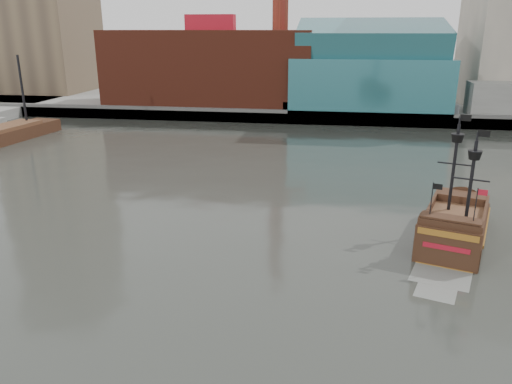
# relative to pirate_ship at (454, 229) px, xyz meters

# --- Properties ---
(ground) EXTENTS (400.00, 400.00, 0.00)m
(ground) POSITION_rel_pirate_ship_xyz_m (-14.48, -9.66, -1.02)
(ground) COLOR #272A25
(ground) RESTS_ON ground
(promenade_far) EXTENTS (220.00, 60.00, 2.00)m
(promenade_far) POSITION_rel_pirate_ship_xyz_m (-14.48, 82.34, -0.02)
(promenade_far) COLOR slate
(promenade_far) RESTS_ON ground
(seawall) EXTENTS (220.00, 1.00, 2.60)m
(seawall) POSITION_rel_pirate_ship_xyz_m (-14.48, 52.84, 0.28)
(seawall) COLOR #4C4C49
(seawall) RESTS_ON ground
(pirate_ship) EXTENTS (8.82, 15.72, 11.28)m
(pirate_ship) POSITION_rel_pirate_ship_xyz_m (0.00, 0.00, 0.00)
(pirate_ship) COLOR black
(pirate_ship) RESTS_ON ground
(docked_vessel) EXTENTS (7.40, 22.45, 14.98)m
(docked_vessel) POSITION_rel_pirate_ship_xyz_m (-62.54, 29.49, -0.07)
(docked_vessel) COLOR black
(docked_vessel) RESTS_ON ground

